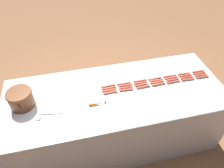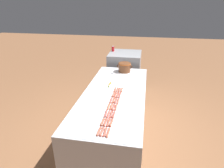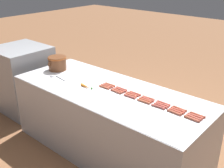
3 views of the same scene
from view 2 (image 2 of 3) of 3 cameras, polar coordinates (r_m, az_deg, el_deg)
name	(u,v)px [view 2 (image 2 of 3)]	position (r m, az deg, el deg)	size (l,w,h in m)	color
ground_plane	(114,134)	(3.53, 0.68, -14.64)	(20.00, 20.00, 0.00)	brown
griddle_counter	(114,114)	(3.29, 0.71, -8.90)	(0.97, 2.42, 0.84)	#ADAFB5
back_cabinet	(125,73)	(4.83, 3.71, 3.21)	(0.75, 0.78, 1.03)	#939599
hot_dog_0	(99,131)	(2.21, -3.85, -13.72)	(0.03, 0.16, 0.02)	#B3543D
hot_dog_1	(103,122)	(2.35, -2.77, -11.07)	(0.03, 0.16, 0.02)	#B4573E
hot_dog_2	(106,114)	(2.50, -1.83, -8.72)	(0.03, 0.16, 0.02)	#B05045
hot_dog_3	(108,107)	(2.65, -1.06, -6.69)	(0.03, 0.16, 0.02)	#BA5C3E
hot_dog_4	(111,100)	(2.81, -0.32, -4.85)	(0.03, 0.16, 0.02)	#B25145
hot_dog_5	(113,94)	(2.98, 0.40, -3.11)	(0.03, 0.16, 0.02)	#B75942
hot_dog_6	(115,90)	(3.14, 0.88, -1.64)	(0.03, 0.16, 0.02)	#BB5B42
hot_dog_7	(102,132)	(2.20, -3.00, -13.84)	(0.03, 0.16, 0.02)	#BC5846
hot_dog_8	(105,122)	(2.34, -1.97, -11.19)	(0.03, 0.16, 0.02)	#B84F3D
hot_dog_9	(108,114)	(2.49, -1.08, -8.91)	(0.02, 0.16, 0.02)	#B55044
hot_dog_10	(111,107)	(2.65, -0.26, -6.74)	(0.03, 0.16, 0.02)	#BD593E
hot_dog_11	(114,100)	(2.81, 0.46, -4.83)	(0.03, 0.16, 0.02)	#BB5A3F
hot_dog_12	(115,95)	(2.97, 0.99, -3.18)	(0.03, 0.16, 0.02)	#B3513D
hot_dog_13	(117,90)	(3.14, 1.59, -1.66)	(0.02, 0.16, 0.02)	#B85A44
hot_dog_14	(105,132)	(2.19, -2.06, -13.95)	(0.03, 0.16, 0.02)	#B45341
hot_dog_15	(108,123)	(2.34, -1.08, -11.27)	(0.03, 0.16, 0.02)	#BD533E
hot_dog_16	(111,114)	(2.48, -0.26, -8.95)	(0.03, 0.16, 0.02)	#BC5646
hot_dog_17	(113,107)	(2.64, 0.42, -6.85)	(0.03, 0.16, 0.02)	#BE5245
hot_dog_18	(116,100)	(2.81, 1.14, -4.88)	(0.03, 0.16, 0.02)	#BD5041
hot_dog_19	(118,95)	(2.96, 1.67, -3.29)	(0.03, 0.16, 0.02)	#B45241
hot_dog_20	(119,90)	(3.13, 2.17, -1.75)	(0.03, 0.16, 0.02)	#B4533F
hot_dog_21	(108,133)	(2.18, -1.16, -14.16)	(0.03, 0.16, 0.02)	#B9553D
hot_dog_22	(111,123)	(2.33, -0.23, -11.35)	(0.03, 0.16, 0.02)	#BB5840
hot_dog_23	(114,115)	(2.48, 0.52, -8.99)	(0.02, 0.16, 0.02)	#BD4F42
hot_dog_24	(116,107)	(2.64, 1.17, -6.83)	(0.03, 0.16, 0.02)	#B45B47
hot_dog_25	(118,101)	(2.79, 1.83, -5.02)	(0.03, 0.16, 0.02)	#BC5946
hot_dog_26	(120,95)	(2.96, 2.34, -3.26)	(0.02, 0.16, 0.02)	#BB5245
hot_dog_27	(122,90)	(3.12, 2.83, -1.80)	(0.03, 0.16, 0.02)	#B25B41
bean_pot	(124,67)	(3.93, 3.70, 5.06)	(0.31, 0.25, 0.19)	brown
serving_spoon	(113,74)	(3.81, 0.25, 2.94)	(0.08, 0.27, 0.02)	#B7B7BC
carrot	(109,85)	(3.30, -0.85, -0.22)	(0.05, 0.18, 0.03)	orange
soda_can	(113,49)	(4.81, 0.28, 10.35)	(0.07, 0.07, 0.12)	red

